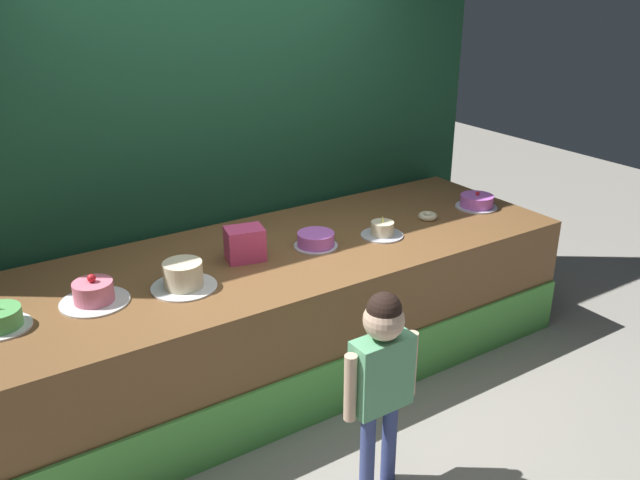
# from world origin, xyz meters

# --- Properties ---
(ground_plane) EXTENTS (12.00, 12.00, 0.00)m
(ground_plane) POSITION_xyz_m (0.00, 0.00, 0.00)
(ground_plane) COLOR gray
(stage_platform) EXTENTS (3.66, 1.24, 0.80)m
(stage_platform) POSITION_xyz_m (0.00, 0.61, 0.40)
(stage_platform) COLOR brown
(stage_platform) RESTS_ON ground_plane
(curtain_backdrop) EXTENTS (4.10, 0.08, 2.95)m
(curtain_backdrop) POSITION_xyz_m (0.00, 1.32, 1.47)
(curtain_backdrop) COLOR #19472D
(curtain_backdrop) RESTS_ON ground_plane
(child_figure) EXTENTS (0.41, 0.19, 1.06)m
(child_figure) POSITION_xyz_m (-0.15, -0.58, 0.69)
(child_figure) COLOR #3F4C8C
(child_figure) RESTS_ON ground_plane
(pink_box) EXTENTS (0.25, 0.21, 0.19)m
(pink_box) POSITION_xyz_m (-0.22, 0.61, 0.89)
(pink_box) COLOR #ED4680
(pink_box) RESTS_ON stage_platform
(donut) EXTENTS (0.13, 0.13, 0.04)m
(donut) POSITION_xyz_m (1.11, 0.53, 0.82)
(donut) COLOR beige
(donut) RESTS_ON stage_platform
(cake_left) EXTENTS (0.35, 0.35, 0.16)m
(cake_left) POSITION_xyz_m (-1.11, 0.56, 0.85)
(cake_left) COLOR white
(cake_left) RESTS_ON stage_platform
(cake_center_left) EXTENTS (0.35, 0.35, 0.15)m
(cake_center_left) POSITION_xyz_m (-0.67, 0.46, 0.86)
(cake_center_left) COLOR white
(cake_center_left) RESTS_ON stage_platform
(cake_center_right) EXTENTS (0.27, 0.27, 0.09)m
(cake_center_right) POSITION_xyz_m (0.22, 0.55, 0.84)
(cake_center_right) COLOR silver
(cake_center_right) RESTS_ON stage_platform
(cake_right) EXTENTS (0.27, 0.27, 0.14)m
(cake_right) POSITION_xyz_m (0.67, 0.46, 0.84)
(cake_right) COLOR silver
(cake_right) RESTS_ON stage_platform
(cake_far_right) EXTENTS (0.29, 0.29, 0.12)m
(cake_far_right) POSITION_xyz_m (1.56, 0.51, 0.84)
(cake_far_right) COLOR silver
(cake_far_right) RESTS_ON stage_platform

